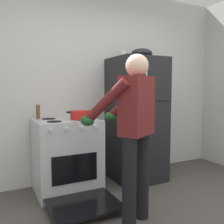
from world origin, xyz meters
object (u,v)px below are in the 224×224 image
Objects in this scene: pepper_mill at (38,112)px; stove_range at (67,157)px; refrigerator at (136,119)px; mixing_bowl at (142,53)px; red_pot at (80,115)px; person_cook at (133,124)px; coffee_mug at (124,54)px.

stove_range is at bearing -36.00° from pepper_mill.
mixing_bowl is at bearing 0.21° from refrigerator.
mixing_bowl reaches higher than pepper_mill.
refrigerator is at bearing 3.34° from red_pot.
person_cook is 0.97m from red_pot.
mixing_bowl is (0.74, 1.00, 0.82)m from person_cook.
pepper_mill is at bearing 144.00° from stove_range.
refrigerator is 1.09m from stove_range.
mixing_bowl reaches higher than red_pot.
pepper_mill reaches higher than stove_range.
refrigerator is at bearing -15.83° from coffee_mug.
person_cook is (0.35, -0.98, 0.51)m from stove_range.
refrigerator is at bearing 56.40° from person_cook.
refrigerator is 5.05× the size of red_pot.
pepper_mill is 1.61m from mixing_bowl.
mixing_bowl reaches higher than refrigerator.
refrigerator is 15.25× the size of coffee_mug.
mixing_bowl is at bearing 53.34° from person_cook.
mixing_bowl reaches higher than stove_range.
stove_range is 0.67m from pepper_mill.
refrigerator is 0.92m from mixing_bowl.
stove_range is 3.61× the size of red_pot.
person_cook is at bearing -114.87° from coffee_mug.
person_cook is 1.36m from pepper_mill.
coffee_mug is at bearing -7.53° from pepper_mill.
pepper_mill is (-1.13, 0.15, -0.76)m from coffee_mug.
pepper_mill is at bearing 171.32° from refrigerator.
stove_range is at bearing -179.00° from refrigerator.
red_pot reaches higher than stove_range.
pepper_mill is at bearing 171.82° from mixing_bowl.
red_pot is 1.24m from mixing_bowl.
mixing_bowl is (0.08, 0.00, 0.92)m from refrigerator.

